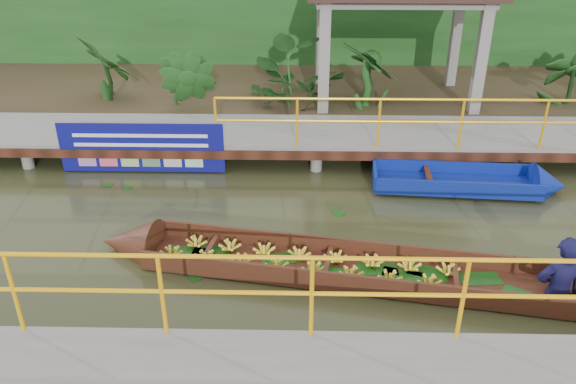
{
  "coord_description": "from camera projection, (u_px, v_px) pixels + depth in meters",
  "views": [
    {
      "loc": [
        0.66,
        -7.86,
        4.85
      ],
      "look_at": [
        0.47,
        0.5,
        0.6
      ],
      "focal_mm": 35.0,
      "sensor_mm": 36.0,
      "label": 1
    }
  ],
  "objects": [
    {
      "name": "ground",
      "position": [
        259.0,
        238.0,
        9.22
      ],
      "size": [
        80.0,
        80.0,
        0.0
      ],
      "primitive_type": "plane",
      "color": "#2B3018",
      "rests_on": "ground"
    },
    {
      "name": "land_strip",
      "position": [
        277.0,
        91.0,
        15.8
      ],
      "size": [
        30.0,
        8.0,
        0.45
      ],
      "primitive_type": "cube",
      "color": "#302418",
      "rests_on": "ground"
    },
    {
      "name": "far_dock",
      "position": [
        270.0,
        135.0,
        12.06
      ],
      "size": [
        16.0,
        2.06,
        1.66
      ],
      "color": "slate",
      "rests_on": "ground"
    },
    {
      "name": "pavilion",
      "position": [
        398.0,
        2.0,
        13.5
      ],
      "size": [
        4.4,
        3.0,
        3.0
      ],
      "color": "slate",
      "rests_on": "ground"
    },
    {
      "name": "foliage_backdrop",
      "position": [
        280.0,
        11.0,
        17.22
      ],
      "size": [
        30.0,
        0.8,
        4.0
      ],
      "primitive_type": "cube",
      "color": "#153B12",
      "rests_on": "ground"
    },
    {
      "name": "vendor_boat",
      "position": [
        420.0,
        267.0,
        7.97
      ],
      "size": [
        9.05,
        2.42,
        2.22
      ],
      "rotation": [
        0.0,
        0.0,
        -0.17
      ],
      "color": "#38160F",
      "rests_on": "ground"
    },
    {
      "name": "moored_blue_boat",
      "position": [
        501.0,
        184.0,
        10.66
      ],
      "size": [
        3.66,
        1.21,
        0.86
      ],
      "rotation": [
        0.0,
        0.0,
        -0.08
      ],
      "color": "navy",
      "rests_on": "ground"
    },
    {
      "name": "blue_banner",
      "position": [
        142.0,
        148.0,
        11.23
      ],
      "size": [
        3.31,
        0.04,
        1.04
      ],
      "color": "navy",
      "rests_on": "ground"
    },
    {
      "name": "tropical_plants",
      "position": [
        360.0,
        81.0,
        13.37
      ],
      "size": [
        14.14,
        1.14,
        1.43
      ],
      "color": "#153B12",
      "rests_on": "ground"
    }
  ]
}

